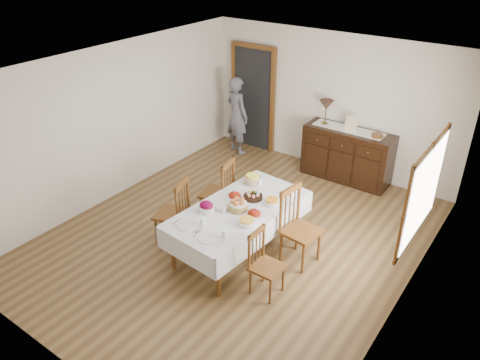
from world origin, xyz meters
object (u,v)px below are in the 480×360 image
Objects in this scene: chair_left_far at (220,191)px; dining_table at (239,213)px; sideboard at (347,155)px; chair_right_near at (264,263)px; person at (237,113)px; chair_right_far at (298,226)px; table_lamp at (326,106)px; chair_left_near at (174,211)px.

dining_table is at bearing 45.04° from chair_left_far.
chair_right_near is at bearing -82.85° from sideboard.
chair_right_far is at bearing 156.32° from person.
person is (-2.82, 2.47, 0.28)m from chair_right_far.
chair_right_far is 2.94m from table_lamp.
chair_left_near is (-0.90, -0.36, -0.11)m from dining_table.
chair_left_far is 0.64× the size of person.
dining_table is 0.94m from chair_right_near.
dining_table is 0.84m from chair_right_far.
dining_table is 1.36× the size of sideboard.
table_lamp reaches higher than dining_table.
chair_left_far is 1.50m from chair_right_far.
sideboard reaches higher than chair_right_near.
table_lamp is (0.52, 2.51, 0.78)m from chair_left_far.
chair_left_far is (0.20, 0.83, 0.02)m from chair_left_near.
person is at bearing 131.13° from dining_table.
table_lamp is at bearing 15.69° from chair_right_near.
chair_right_near is at bearing 147.92° from person.
chair_right_near is 0.56× the size of sideboard.
chair_left_near is at bearing -110.26° from sideboard.
sideboard is 3.54× the size of table_lamp.
chair_left_near is 0.93× the size of chair_right_far.
sideboard is 0.95× the size of person.
chair_right_far reaches higher than chair_left_near.
person is at bearing 55.77° from chair_right_far.
chair_left_far is at bearing 151.24° from dining_table.
dining_table is at bearing 94.88° from chair_left_near.
table_lamp is (1.85, 0.21, 0.48)m from person.
table_lamp reaches higher than chair_left_far.
chair_right_near is 3.51m from sideboard.
table_lamp is at bearing 98.36° from dining_table.
dining_table is 3.06m from table_lamp.
sideboard is at bearing 142.69° from chair_left_near.
chair_right_far is at bearing 72.37° from chair_left_far.
person is (-2.03, 2.77, 0.21)m from dining_table.
chair_right_far reaches higher than sideboard.
chair_left_far is at bearing 149.76° from chair_left_near.
chair_right_far is 0.69× the size of sideboard.
chair_left_near is at bearing -102.16° from table_lamp.
chair_right_far is (1.68, 0.67, 0.04)m from chair_left_near.
person is at bearing -175.24° from sideboard.
dining_table is at bearing -96.30° from sideboard.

